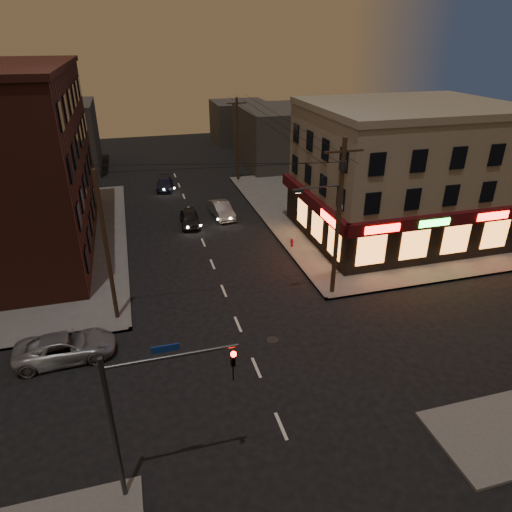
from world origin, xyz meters
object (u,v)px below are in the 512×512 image
object	(u,v)px
sedan_mid	(222,210)
sedan_far	(165,184)
suv_cross	(66,347)
sedan_near	(190,218)
fire_hydrant	(292,242)

from	to	relation	value
sedan_mid	sedan_far	size ratio (longest dim) A/B	1.05
suv_cross	sedan_mid	world-z (taller)	sedan_mid
suv_cross	sedan_far	world-z (taller)	suv_cross
sedan_near	suv_cross	bearing A→B (deg)	-115.00
suv_cross	sedan_near	distance (m)	18.77
suv_cross	sedan_far	size ratio (longest dim) A/B	1.23
suv_cross	sedan_far	xyz separation A→B (m)	(7.73, 27.55, -0.11)
suv_cross	sedan_mid	distance (m)	21.43
sedan_far	fire_hydrant	world-z (taller)	sedan_far
suv_cross	fire_hydrant	bearing A→B (deg)	-61.23
sedan_far	fire_hydrant	bearing A→B (deg)	-57.43
suv_cross	sedan_near	xyz separation A→B (m)	(8.86, 16.55, -0.02)
sedan_near	sedan_mid	bearing A→B (deg)	24.41
suv_cross	sedan_mid	bearing A→B (deg)	-36.30
sedan_mid	sedan_far	xyz separation A→B (m)	(-4.26, 9.79, -0.11)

